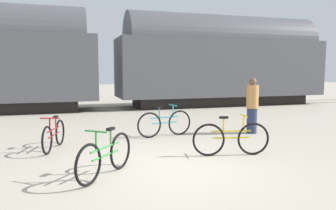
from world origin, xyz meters
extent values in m
plane|color=#B2A893|center=(0.00, 0.00, 0.00)|extent=(80.00, 80.00, 0.00)
cube|color=black|center=(6.43, 10.69, 0.28)|extent=(9.86, 2.18, 0.55)
cube|color=#4C4C51|center=(6.43, 10.69, 2.10)|extent=(11.74, 2.91, 3.09)
cylinder|color=#4C4C51|center=(6.43, 10.69, 3.64)|extent=(10.80, 2.76, 2.76)
cube|color=#4C4238|center=(0.00, 9.98, 0.01)|extent=(36.60, 0.07, 0.01)
cube|color=#4C4238|center=(0.00, 11.41, 0.01)|extent=(36.60, 0.07, 0.01)
torus|color=black|center=(1.26, 3.19, 0.38)|extent=(0.76, 0.17, 0.76)
torus|color=black|center=(0.26, 3.03, 0.38)|extent=(0.76, 0.17, 0.76)
cylinder|color=teal|center=(0.76, 3.11, 0.58)|extent=(0.88, 0.18, 0.04)
cylinder|color=teal|center=(0.76, 3.11, 0.42)|extent=(0.80, 0.17, 0.04)
cylinder|color=teal|center=(0.59, 3.08, 0.74)|extent=(0.04, 0.04, 0.32)
cube|color=black|center=(0.59, 3.08, 0.90)|extent=(0.21, 0.11, 0.05)
cylinder|color=teal|center=(1.04, 3.15, 0.75)|extent=(0.04, 0.04, 0.36)
cylinder|color=teal|center=(1.04, 3.15, 0.93)|extent=(0.11, 0.46, 0.03)
torus|color=black|center=(-2.50, 1.91, 0.34)|extent=(0.24, 0.67, 0.68)
torus|color=black|center=(-2.22, 2.87, 0.34)|extent=(0.24, 0.67, 0.68)
cylinder|color=#A31E23|center=(-2.36, 2.39, 0.52)|extent=(0.28, 0.85, 0.04)
cylinder|color=#A31E23|center=(-2.36, 2.39, 0.37)|extent=(0.26, 0.77, 0.04)
cylinder|color=#A31E23|center=(-2.31, 2.56, 0.66)|extent=(0.04, 0.04, 0.28)
cube|color=black|center=(-2.31, 2.56, 0.80)|extent=(0.13, 0.21, 0.05)
cylinder|color=#A31E23|center=(-2.43, 2.13, 0.67)|extent=(0.04, 0.04, 0.32)
cylinder|color=#A31E23|center=(-2.43, 2.13, 0.83)|extent=(0.45, 0.16, 0.03)
torus|color=black|center=(-1.71, -0.54, 0.37)|extent=(0.51, 0.60, 0.74)
torus|color=black|center=(-1.03, 0.27, 0.37)|extent=(0.51, 0.60, 0.74)
cylinder|color=#338C38|center=(-1.37, -0.13, 0.56)|extent=(0.63, 0.74, 0.04)
cylinder|color=#338C38|center=(-1.37, -0.13, 0.41)|extent=(0.57, 0.67, 0.04)
cylinder|color=#338C38|center=(-1.25, 0.01, 0.72)|extent=(0.04, 0.04, 0.31)
cube|color=black|center=(-1.25, 0.01, 0.87)|extent=(0.19, 0.20, 0.05)
cylinder|color=#338C38|center=(-1.56, -0.36, 0.73)|extent=(0.04, 0.04, 0.35)
cylinder|color=#338C38|center=(-1.56, -0.36, 0.91)|extent=(0.37, 0.32, 0.03)
torus|color=black|center=(2.12, 0.43, 0.38)|extent=(0.76, 0.20, 0.76)
torus|color=black|center=(1.07, 0.64, 0.38)|extent=(0.76, 0.20, 0.76)
cylinder|color=gold|center=(1.59, 0.53, 0.58)|extent=(0.93, 0.22, 0.04)
cylinder|color=gold|center=(1.59, 0.53, 0.42)|extent=(0.84, 0.20, 0.04)
cylinder|color=gold|center=(1.41, 0.57, 0.74)|extent=(0.04, 0.04, 0.32)
cube|color=black|center=(1.41, 0.57, 0.90)|extent=(0.21, 0.12, 0.05)
cylinder|color=gold|center=(1.88, 0.48, 0.76)|extent=(0.04, 0.04, 0.36)
cylinder|color=gold|center=(1.88, 0.48, 0.93)|extent=(0.12, 0.46, 0.03)
cylinder|color=#283351|center=(3.54, 2.79, 0.39)|extent=(0.32, 0.32, 0.79)
cylinder|color=tan|center=(3.54, 2.79, 1.16)|extent=(0.37, 0.37, 0.73)
sphere|color=brown|center=(3.54, 2.79, 1.63)|extent=(0.22, 0.22, 0.22)
camera|label=1|loc=(-2.05, -6.16, 1.99)|focal=35.00mm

